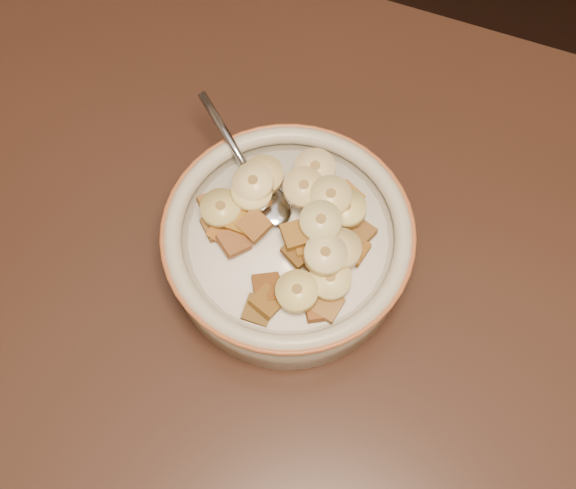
% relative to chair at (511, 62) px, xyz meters
% --- Properties ---
extents(chair, '(0.58, 0.58, 1.03)m').
position_rel_chair_xyz_m(chair, '(0.00, 0.00, 0.00)').
color(chair, black).
rests_on(chair, floor).
extents(cereal_bowl, '(0.18, 0.18, 0.04)m').
position_rel_chair_xyz_m(cereal_bowl, '(-0.12, -0.46, 0.26)').
color(cereal_bowl, '#ACA38D').
rests_on(cereal_bowl, table).
extents(milk, '(0.15, 0.15, 0.00)m').
position_rel_chair_xyz_m(milk, '(-0.12, -0.46, 0.28)').
color(milk, white).
rests_on(milk, cereal_bowl).
extents(spoon, '(0.06, 0.05, 0.01)m').
position_rel_chair_xyz_m(spoon, '(-0.15, -0.44, 0.28)').
color(spoon, '#A1A7BB').
rests_on(spoon, cereal_bowl).
extents(cereal_square_0, '(0.02, 0.02, 0.01)m').
position_rel_chair_xyz_m(cereal_square_0, '(-0.12, -0.53, 0.28)').
color(cereal_square_0, brown).
rests_on(cereal_square_0, milk).
extents(cereal_square_1, '(0.03, 0.03, 0.01)m').
position_rel_chair_xyz_m(cereal_square_1, '(-0.08, -0.49, 0.29)').
color(cereal_square_1, brown).
rests_on(cereal_square_1, milk).
extents(cereal_square_2, '(0.03, 0.03, 0.01)m').
position_rel_chair_xyz_m(cereal_square_2, '(-0.16, -0.44, 0.29)').
color(cereal_square_2, brown).
rests_on(cereal_square_2, milk).
extents(cereal_square_3, '(0.02, 0.02, 0.01)m').
position_rel_chair_xyz_m(cereal_square_3, '(-0.07, -0.46, 0.29)').
color(cereal_square_3, '#9B5921').
rests_on(cereal_square_3, milk).
extents(cereal_square_4, '(0.03, 0.03, 0.01)m').
position_rel_chair_xyz_m(cereal_square_4, '(-0.16, -0.45, 0.30)').
color(cereal_square_4, brown).
rests_on(cereal_square_4, milk).
extents(cereal_square_5, '(0.03, 0.03, 0.01)m').
position_rel_chair_xyz_m(cereal_square_5, '(-0.08, -0.49, 0.29)').
color(cereal_square_5, '#9C6622').
rests_on(cereal_square_5, milk).
extents(cereal_square_6, '(0.02, 0.02, 0.01)m').
position_rel_chair_xyz_m(cereal_square_6, '(-0.17, -0.48, 0.29)').
color(cereal_square_6, brown).
rests_on(cereal_square_6, milk).
extents(cereal_square_7, '(0.03, 0.03, 0.01)m').
position_rel_chair_xyz_m(cereal_square_7, '(-0.16, -0.42, 0.29)').
color(cereal_square_7, olive).
rests_on(cereal_square_7, milk).
extents(cereal_square_8, '(0.03, 0.03, 0.01)m').
position_rel_chair_xyz_m(cereal_square_8, '(-0.12, -0.51, 0.29)').
color(cereal_square_8, brown).
rests_on(cereal_square_8, milk).
extents(cereal_square_9, '(0.03, 0.03, 0.01)m').
position_rel_chair_xyz_m(cereal_square_9, '(-0.12, -0.47, 0.30)').
color(cereal_square_9, brown).
rests_on(cereal_square_9, milk).
extents(cereal_square_10, '(0.03, 0.03, 0.01)m').
position_rel_chair_xyz_m(cereal_square_10, '(-0.07, -0.44, 0.29)').
color(cereal_square_10, brown).
rests_on(cereal_square_10, milk).
extents(cereal_square_11, '(0.03, 0.03, 0.01)m').
position_rel_chair_xyz_m(cereal_square_11, '(-0.11, -0.48, 0.30)').
color(cereal_square_11, brown).
rests_on(cereal_square_11, milk).
extents(cereal_square_12, '(0.02, 0.02, 0.01)m').
position_rel_chair_xyz_m(cereal_square_12, '(-0.16, -0.47, 0.30)').
color(cereal_square_12, brown).
rests_on(cereal_square_12, milk).
extents(cereal_square_13, '(0.03, 0.03, 0.01)m').
position_rel_chair_xyz_m(cereal_square_13, '(-0.16, -0.49, 0.29)').
color(cereal_square_13, '#9B5B2F').
rests_on(cereal_square_13, milk).
extents(cereal_square_14, '(0.03, 0.03, 0.01)m').
position_rel_chair_xyz_m(cereal_square_14, '(-0.11, -0.47, 0.30)').
color(cereal_square_14, '#9D6C20').
rests_on(cereal_square_14, milk).
extents(cereal_square_15, '(0.03, 0.03, 0.01)m').
position_rel_chair_xyz_m(cereal_square_15, '(-0.18, -0.48, 0.28)').
color(cereal_square_15, brown).
rests_on(cereal_square_15, milk).
extents(cereal_square_16, '(0.03, 0.03, 0.01)m').
position_rel_chair_xyz_m(cereal_square_16, '(-0.10, -0.47, 0.29)').
color(cereal_square_16, brown).
rests_on(cereal_square_16, milk).
extents(cereal_square_17, '(0.02, 0.02, 0.01)m').
position_rel_chair_xyz_m(cereal_square_17, '(-0.08, -0.51, 0.29)').
color(cereal_square_17, brown).
rests_on(cereal_square_17, milk).
extents(cereal_square_18, '(0.03, 0.03, 0.01)m').
position_rel_chair_xyz_m(cereal_square_18, '(-0.09, -0.42, 0.29)').
color(cereal_square_18, '#985D18').
rests_on(cereal_square_18, milk).
extents(cereal_square_19, '(0.03, 0.03, 0.01)m').
position_rel_chair_xyz_m(cereal_square_19, '(-0.19, -0.46, 0.28)').
color(cereal_square_19, '#9A5C30').
rests_on(cereal_square_19, milk).
extents(cereal_square_20, '(0.03, 0.03, 0.01)m').
position_rel_chair_xyz_m(cereal_square_20, '(-0.09, -0.48, 0.29)').
color(cereal_square_20, brown).
rests_on(cereal_square_20, milk).
extents(cereal_square_21, '(0.03, 0.03, 0.01)m').
position_rel_chair_xyz_m(cereal_square_21, '(-0.12, -0.51, 0.29)').
color(cereal_square_21, '#613612').
rests_on(cereal_square_21, milk).
extents(cereal_square_22, '(0.03, 0.03, 0.01)m').
position_rel_chair_xyz_m(cereal_square_22, '(-0.15, -0.47, 0.30)').
color(cereal_square_22, '#975E2C').
rests_on(cereal_square_22, milk).
extents(cereal_square_23, '(0.03, 0.03, 0.01)m').
position_rel_chair_xyz_m(cereal_square_23, '(-0.08, -0.51, 0.29)').
color(cereal_square_23, brown).
rests_on(cereal_square_23, milk).
extents(cereal_square_24, '(0.03, 0.03, 0.01)m').
position_rel_chair_xyz_m(cereal_square_24, '(-0.11, -0.42, 0.29)').
color(cereal_square_24, brown).
rests_on(cereal_square_24, milk).
extents(cereal_square_25, '(0.03, 0.03, 0.01)m').
position_rel_chair_xyz_m(cereal_square_25, '(-0.12, -0.52, 0.29)').
color(cereal_square_25, brown).
rests_on(cereal_square_25, milk).
extents(cereal_square_26, '(0.03, 0.03, 0.01)m').
position_rel_chair_xyz_m(cereal_square_26, '(-0.18, -0.46, 0.29)').
color(cereal_square_26, '#8E611F').
rests_on(cereal_square_26, milk).
extents(banana_slice_0, '(0.04, 0.04, 0.01)m').
position_rel_chair_xyz_m(banana_slice_0, '(-0.16, -0.45, 0.30)').
color(banana_slice_0, '#FDE09D').
rests_on(banana_slice_0, milk).
extents(banana_slice_1, '(0.03, 0.03, 0.01)m').
position_rel_chair_xyz_m(banana_slice_1, '(-0.16, -0.43, 0.30)').
color(banana_slice_1, tan).
rests_on(banana_slice_1, milk).
extents(banana_slice_2, '(0.04, 0.04, 0.02)m').
position_rel_chair_xyz_m(banana_slice_2, '(-0.16, -0.44, 0.31)').
color(banana_slice_2, '#FEDF92').
rests_on(banana_slice_2, milk).
extents(banana_slice_3, '(0.04, 0.04, 0.01)m').
position_rel_chair_xyz_m(banana_slice_3, '(-0.18, -0.47, 0.30)').
color(banana_slice_3, tan).
rests_on(banana_slice_3, milk).
extents(banana_slice_4, '(0.04, 0.04, 0.01)m').
position_rel_chair_xyz_m(banana_slice_4, '(-0.10, -0.46, 0.31)').
color(banana_slice_4, '#DFD57C').
rests_on(banana_slice_4, milk).
extents(banana_slice_5, '(0.04, 0.04, 0.01)m').
position_rel_chair_xyz_m(banana_slice_5, '(-0.09, -0.48, 0.31)').
color(banana_slice_5, beige).
rests_on(banana_slice_5, milk).
extents(banana_slice_6, '(0.04, 0.04, 0.01)m').
position_rel_chair_xyz_m(banana_slice_6, '(-0.09, -0.43, 0.30)').
color(banana_slice_6, '#FFEF82').
rests_on(banana_slice_6, milk).
extents(banana_slice_7, '(0.04, 0.04, 0.01)m').
position_rel_chair_xyz_m(banana_slice_7, '(-0.08, -0.47, 0.30)').
color(banana_slice_7, '#E4C870').
rests_on(banana_slice_7, milk).
extents(banana_slice_8, '(0.04, 0.04, 0.01)m').
position_rel_chair_xyz_m(banana_slice_8, '(-0.10, -0.43, 0.31)').
color(banana_slice_8, '#DFCD87').
rests_on(banana_slice_8, milk).
extents(banana_slice_9, '(0.04, 0.04, 0.01)m').
position_rel_chair_xyz_m(banana_slice_9, '(-0.08, -0.49, 0.30)').
color(banana_slice_9, '#D7C672').
rests_on(banana_slice_9, milk).
extents(banana_slice_10, '(0.04, 0.04, 0.02)m').
position_rel_chair_xyz_m(banana_slice_10, '(-0.12, -0.43, 0.31)').
color(banana_slice_10, '#D7BC77').
rests_on(banana_slice_10, milk).
extents(banana_slice_11, '(0.04, 0.04, 0.02)m').
position_rel_chair_xyz_m(banana_slice_11, '(-0.12, -0.41, 0.30)').
color(banana_slice_11, '#E1C280').
rests_on(banana_slice_11, milk).
extents(banana_slice_12, '(0.04, 0.04, 0.01)m').
position_rel_chair_xyz_m(banana_slice_12, '(-0.10, -0.51, 0.30)').
color(banana_slice_12, '#FEDC80').
rests_on(banana_slice_12, milk).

